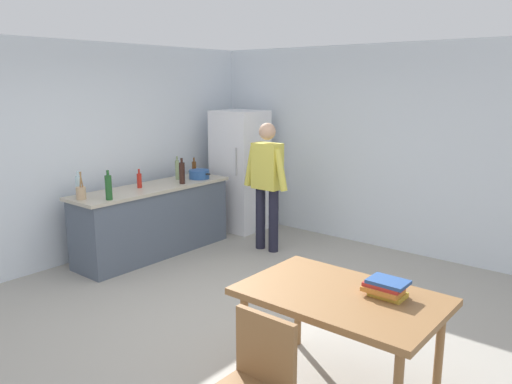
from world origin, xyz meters
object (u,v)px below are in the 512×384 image
at_px(bottle_sauce_red, 139,180).
at_px(bottle_beer_brown, 194,168).
at_px(bottle_water_clear, 79,186).
at_px(bottle_vinegar_tall, 177,170).
at_px(bottle_wine_dark, 182,173).
at_px(cooking_pot, 199,174).
at_px(refrigerator, 240,171).
at_px(book_stack, 386,288).
at_px(utensil_jar, 81,192).
at_px(person, 267,178).
at_px(dining_table, 341,303).
at_px(bottle_wine_green, 109,187).
at_px(chair, 254,382).

relative_size(bottle_sauce_red, bottle_beer_brown, 0.92).
xyz_separation_m(bottle_water_clear, bottle_vinegar_tall, (0.09, 1.45, 0.01)).
height_order(bottle_wine_dark, bottle_beer_brown, bottle_wine_dark).
relative_size(cooking_pot, bottle_beer_brown, 1.54).
height_order(refrigerator, bottle_water_clear, refrigerator).
distance_m(refrigerator, book_stack, 4.38).
bearing_deg(bottle_vinegar_tall, bottle_wine_dark, -30.94).
height_order(utensil_jar, book_stack, utensil_jar).
distance_m(person, bottle_beer_brown, 1.20).
height_order(utensil_jar, bottle_beer_brown, utensil_jar).
relative_size(person, dining_table, 1.21).
distance_m(person, bottle_wine_green, 2.02).
bearing_deg(bottle_wine_green, utensil_jar, -145.60).
bearing_deg(utensil_jar, dining_table, -2.01).
xyz_separation_m(utensil_jar, bottle_wine_dark, (0.22, 1.34, 0.07)).
relative_size(cooking_pot, utensil_jar, 1.25).
relative_size(cooking_pot, bottle_water_clear, 1.33).
bearing_deg(bottle_beer_brown, bottle_water_clear, -91.75).
bearing_deg(dining_table, person, 137.59).
distance_m(bottle_vinegar_tall, book_stack, 4.06).
bearing_deg(bottle_wine_green, bottle_wine_dark, 92.38).
xyz_separation_m(cooking_pot, utensil_jar, (-0.14, -1.74, 0.02)).
relative_size(dining_table, book_stack, 4.86).
xyz_separation_m(person, cooking_pot, (-0.97, -0.28, -0.02)).
relative_size(cooking_pot, book_stack, 1.39).
bearing_deg(bottle_vinegar_tall, refrigerator, 79.05).
height_order(person, bottle_water_clear, person).
height_order(dining_table, bottle_water_clear, bottle_water_clear).
bearing_deg(bottle_sauce_red, book_stack, -12.03).
height_order(dining_table, bottle_wine_dark, bottle_wine_dark).
height_order(bottle_wine_dark, book_stack, bottle_wine_dark).
xyz_separation_m(cooking_pot, bottle_water_clear, (-0.27, -1.68, 0.07)).
relative_size(person, bottle_wine_green, 5.00).
height_order(refrigerator, dining_table, refrigerator).
distance_m(refrigerator, cooking_pot, 0.84).
xyz_separation_m(dining_table, bottle_wine_dark, (-3.23, 1.47, 0.37)).
relative_size(bottle_wine_green, bottle_wine_dark, 1.00).
height_order(bottle_sauce_red, bottle_beer_brown, bottle_beer_brown).
distance_m(refrigerator, bottle_sauce_red, 1.77).
height_order(chair, bottle_water_clear, bottle_water_clear).
distance_m(refrigerator, person, 1.10).
bearing_deg(bottle_wine_green, dining_table, -5.49).
xyz_separation_m(refrigerator, bottle_wine_dark, (0.07, -1.23, 0.15)).
height_order(chair, utensil_jar, utensil_jar).
relative_size(chair, bottle_sauce_red, 3.79).
bearing_deg(bottle_wine_dark, chair, -36.97).
relative_size(person, bottle_water_clear, 5.67).
bearing_deg(bottle_water_clear, cooking_pot, 80.84).
bearing_deg(person, book_stack, -37.37).
bearing_deg(utensil_jar, bottle_sauce_red, 89.81).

